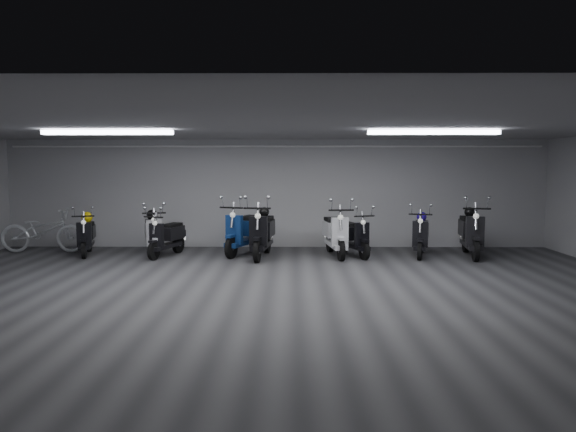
{
  "coord_description": "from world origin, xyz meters",
  "views": [
    {
      "loc": [
        0.4,
        -8.99,
        2.13
      ],
      "look_at": [
        0.32,
        2.5,
        1.05
      ],
      "focal_mm": 33.57,
      "sensor_mm": 36.0,
      "label": 1
    }
  ],
  "objects_px": {
    "scooter_0": "(86,230)",
    "scooter_3": "(166,231)",
    "scooter_8": "(421,229)",
    "scooter_7": "(354,230)",
    "helmet_2": "(470,212)",
    "helmet_3": "(264,212)",
    "scooter_6": "(335,226)",
    "bicycle": "(43,226)",
    "helmet_1": "(152,215)",
    "scooter_5": "(262,226)",
    "helmet_0": "(87,217)",
    "helmet_4": "(422,217)",
    "scooter_9": "(471,226)",
    "scooter_2": "(153,228)",
    "scooter_4": "(244,224)"
  },
  "relations": [
    {
      "from": "bicycle",
      "to": "helmet_0",
      "type": "xyz_separation_m",
      "value": [
        1.15,
        -0.17,
        0.23
      ]
    },
    {
      "from": "scooter_5",
      "to": "scooter_8",
      "type": "xyz_separation_m",
      "value": [
        3.72,
        0.21,
        -0.1
      ]
    },
    {
      "from": "scooter_0",
      "to": "helmet_0",
      "type": "distance_m",
      "value": 0.36
    },
    {
      "from": "scooter_8",
      "to": "scooter_3",
      "type": "bearing_deg",
      "value": -163.79
    },
    {
      "from": "helmet_4",
      "to": "helmet_1",
      "type": "bearing_deg",
      "value": 178.85
    },
    {
      "from": "scooter_9",
      "to": "helmet_4",
      "type": "xyz_separation_m",
      "value": [
        -1.08,
        0.31,
        0.18
      ]
    },
    {
      "from": "scooter_6",
      "to": "scooter_3",
      "type": "bearing_deg",
      "value": 173.5
    },
    {
      "from": "scooter_8",
      "to": "helmet_2",
      "type": "distance_m",
      "value": 1.26
    },
    {
      "from": "scooter_7",
      "to": "helmet_1",
      "type": "distance_m",
      "value": 4.86
    },
    {
      "from": "helmet_4",
      "to": "scooter_4",
      "type": "bearing_deg",
      "value": 179.58
    },
    {
      "from": "scooter_3",
      "to": "bicycle",
      "type": "bearing_deg",
      "value": -172.29
    },
    {
      "from": "helmet_1",
      "to": "scooter_3",
      "type": "bearing_deg",
      "value": -44.9
    },
    {
      "from": "scooter_8",
      "to": "helmet_4",
      "type": "height_order",
      "value": "scooter_8"
    },
    {
      "from": "scooter_2",
      "to": "scooter_3",
      "type": "height_order",
      "value": "scooter_2"
    },
    {
      "from": "scooter_5",
      "to": "helmet_2",
      "type": "xyz_separation_m",
      "value": [
        4.9,
        0.4,
        0.28
      ]
    },
    {
      "from": "scooter_5",
      "to": "helmet_2",
      "type": "relative_size",
      "value": 8.41
    },
    {
      "from": "scooter_6",
      "to": "helmet_3",
      "type": "height_order",
      "value": "scooter_6"
    },
    {
      "from": "scooter_7",
      "to": "helmet_0",
      "type": "bearing_deg",
      "value": 157.8
    },
    {
      "from": "scooter_5",
      "to": "bicycle",
      "type": "bearing_deg",
      "value": 179.35
    },
    {
      "from": "helmet_3",
      "to": "helmet_4",
      "type": "height_order",
      "value": "helmet_3"
    },
    {
      "from": "scooter_0",
      "to": "scooter_7",
      "type": "relative_size",
      "value": 0.98
    },
    {
      "from": "scooter_9",
      "to": "scooter_2",
      "type": "bearing_deg",
      "value": -172.86
    },
    {
      "from": "helmet_4",
      "to": "scooter_7",
      "type": "bearing_deg",
      "value": -171.99
    },
    {
      "from": "scooter_6",
      "to": "helmet_2",
      "type": "height_order",
      "value": "scooter_6"
    },
    {
      "from": "scooter_7",
      "to": "scooter_9",
      "type": "relative_size",
      "value": 0.84
    },
    {
      "from": "scooter_9",
      "to": "helmet_0",
      "type": "relative_size",
      "value": 7.41
    },
    {
      "from": "scooter_3",
      "to": "scooter_4",
      "type": "height_order",
      "value": "scooter_4"
    },
    {
      "from": "scooter_5",
      "to": "scooter_3",
      "type": "bearing_deg",
      "value": -176.55
    },
    {
      "from": "scooter_6",
      "to": "helmet_4",
      "type": "distance_m",
      "value": 2.1
    },
    {
      "from": "scooter_9",
      "to": "scooter_5",
      "type": "bearing_deg",
      "value": -169.74
    },
    {
      "from": "helmet_2",
      "to": "helmet_3",
      "type": "distance_m",
      "value": 4.87
    },
    {
      "from": "scooter_0",
      "to": "scooter_2",
      "type": "bearing_deg",
      "value": -13.99
    },
    {
      "from": "scooter_0",
      "to": "helmet_0",
      "type": "height_order",
      "value": "scooter_0"
    },
    {
      "from": "scooter_7",
      "to": "helmet_1",
      "type": "height_order",
      "value": "scooter_7"
    },
    {
      "from": "scooter_3",
      "to": "helmet_0",
      "type": "xyz_separation_m",
      "value": [
        -2.01,
        0.41,
        0.28
      ]
    },
    {
      "from": "scooter_7",
      "to": "helmet_1",
      "type": "bearing_deg",
      "value": 156.47
    },
    {
      "from": "scooter_8",
      "to": "bicycle",
      "type": "xyz_separation_m",
      "value": [
        -9.14,
        0.5,
        0.01
      ]
    },
    {
      "from": "scooter_0",
      "to": "scooter_4",
      "type": "height_order",
      "value": "scooter_4"
    },
    {
      "from": "scooter_4",
      "to": "helmet_3",
      "type": "height_order",
      "value": "scooter_4"
    },
    {
      "from": "helmet_1",
      "to": "bicycle",
      "type": "bearing_deg",
      "value": 177.12
    },
    {
      "from": "scooter_7",
      "to": "helmet_2",
      "type": "bearing_deg",
      "value": -15.26
    },
    {
      "from": "scooter_8",
      "to": "helmet_3",
      "type": "height_order",
      "value": "scooter_8"
    },
    {
      "from": "bicycle",
      "to": "helmet_2",
      "type": "relative_size",
      "value": 8.55
    },
    {
      "from": "scooter_0",
      "to": "scooter_3",
      "type": "bearing_deg",
      "value": -20.16
    },
    {
      "from": "scooter_6",
      "to": "bicycle",
      "type": "xyz_separation_m",
      "value": [
        -7.13,
        0.52,
        -0.05
      ]
    },
    {
      "from": "helmet_0",
      "to": "helmet_4",
      "type": "height_order",
      "value": "helmet_4"
    },
    {
      "from": "scooter_8",
      "to": "helmet_4",
      "type": "distance_m",
      "value": 0.36
    },
    {
      "from": "scooter_8",
      "to": "helmet_0",
      "type": "bearing_deg",
      "value": -166.89
    },
    {
      "from": "scooter_0",
      "to": "scooter_8",
      "type": "relative_size",
      "value": 0.94
    },
    {
      "from": "scooter_2",
      "to": "scooter_9",
      "type": "relative_size",
      "value": 0.89
    }
  ]
}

